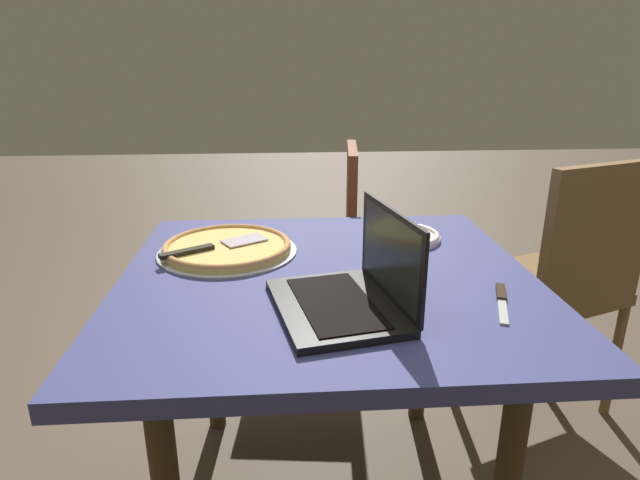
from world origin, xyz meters
name	(u,v)px	position (x,y,z in m)	size (l,w,h in m)	color
dining_table	(327,304)	(0.00, 0.00, 0.64)	(1.03, 0.99, 0.72)	navy
laptop	(351,291)	(-0.03, 0.19, 0.76)	(0.31, 0.37, 0.22)	black
pizza_plate	(403,235)	(-0.25, -0.25, 0.73)	(0.22, 0.22, 0.04)	white
pizza_tray	(227,247)	(0.27, -0.17, 0.73)	(0.39, 0.39, 0.03)	#9CA7AB
table_knife	(502,299)	(-0.38, 0.18, 0.72)	(0.08, 0.19, 0.01)	#B9C0B7
chair_near	(558,276)	(-0.82, -0.37, 0.53)	(0.57, 0.57, 0.94)	brown
chair_far	(323,237)	(-0.06, -0.89, 0.51)	(0.47, 0.47, 0.90)	brown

